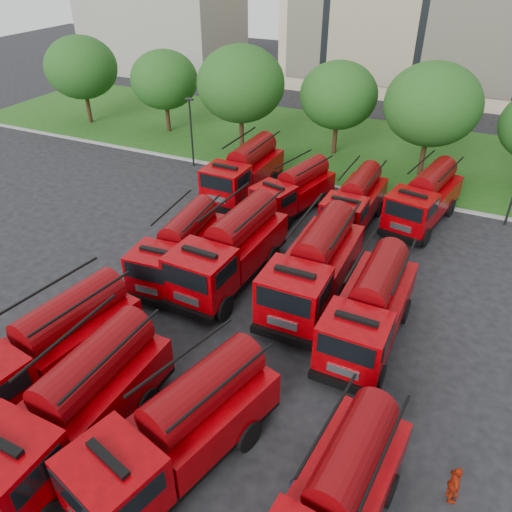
{
  "coord_description": "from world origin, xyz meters",
  "views": [
    {
      "loc": [
        9.35,
        -13.35,
        14.9
      ],
      "look_at": [
        0.85,
        5.07,
        1.8
      ],
      "focal_mm": 35.0,
      "sensor_mm": 36.0,
      "label": 1
    }
  ],
  "objects_px": {
    "fire_truck_5": "(231,249)",
    "fire_truck_11": "(425,198)",
    "fire_truck_3": "(337,499)",
    "firefighter_1": "(111,482)",
    "fire_truck_10": "(355,201)",
    "firefighter_4": "(76,359)",
    "firefighter_3": "(297,512)",
    "fire_truck_9": "(294,190)",
    "fire_truck_2": "(180,430)",
    "firefighter_5": "(380,301)",
    "fire_truck_0": "(50,346)",
    "fire_truck_7": "(370,307)",
    "fire_truck_1": "(75,407)",
    "firefighter_2": "(449,499)",
    "fire_truck_4": "(180,247)",
    "fire_truck_8": "(244,171)"
  },
  "relations": [
    {
      "from": "fire_truck_5",
      "to": "fire_truck_11",
      "type": "height_order",
      "value": "fire_truck_5"
    },
    {
      "from": "fire_truck_3",
      "to": "firefighter_1",
      "type": "distance_m",
      "value": 7.29
    },
    {
      "from": "fire_truck_10",
      "to": "firefighter_4",
      "type": "distance_m",
      "value": 17.8
    },
    {
      "from": "firefighter_3",
      "to": "fire_truck_9",
      "type": "bearing_deg",
      "value": -103.55
    },
    {
      "from": "firefighter_1",
      "to": "fire_truck_2",
      "type": "bearing_deg",
      "value": 57.75
    },
    {
      "from": "firefighter_5",
      "to": "fire_truck_3",
      "type": "bearing_deg",
      "value": 84.61
    },
    {
      "from": "fire_truck_0",
      "to": "firefighter_4",
      "type": "xyz_separation_m",
      "value": [
        -0.15,
        1.08,
        -1.72
      ]
    },
    {
      "from": "fire_truck_9",
      "to": "firefighter_5",
      "type": "relative_size",
      "value": 4.01
    },
    {
      "from": "fire_truck_0",
      "to": "fire_truck_7",
      "type": "height_order",
      "value": "fire_truck_0"
    },
    {
      "from": "fire_truck_1",
      "to": "fire_truck_2",
      "type": "height_order",
      "value": "fire_truck_1"
    },
    {
      "from": "firefighter_2",
      "to": "firefighter_4",
      "type": "bearing_deg",
      "value": 75.36
    },
    {
      "from": "fire_truck_3",
      "to": "fire_truck_9",
      "type": "xyz_separation_m",
      "value": [
        -8.39,
        18.45,
        -0.07
      ]
    },
    {
      "from": "fire_truck_7",
      "to": "firefighter_3",
      "type": "bearing_deg",
      "value": -88.27
    },
    {
      "from": "fire_truck_0",
      "to": "fire_truck_1",
      "type": "xyz_separation_m",
      "value": [
        2.92,
        -1.92,
        0.06
      ]
    },
    {
      "from": "fire_truck_0",
      "to": "fire_truck_11",
      "type": "bearing_deg",
      "value": 69.38
    },
    {
      "from": "fire_truck_2",
      "to": "fire_truck_7",
      "type": "distance_m",
      "value": 9.53
    },
    {
      "from": "fire_truck_2",
      "to": "firefighter_4",
      "type": "xyz_separation_m",
      "value": [
        -6.67,
        2.26,
        -1.71
      ]
    },
    {
      "from": "fire_truck_2",
      "to": "firefighter_5",
      "type": "xyz_separation_m",
      "value": [
        3.99,
        11.51,
        -1.71
      ]
    },
    {
      "from": "fire_truck_1",
      "to": "fire_truck_4",
      "type": "bearing_deg",
      "value": 104.93
    },
    {
      "from": "fire_truck_5",
      "to": "firefighter_3",
      "type": "xyz_separation_m",
      "value": [
        7.42,
        -10.11,
        -1.81
      ]
    },
    {
      "from": "fire_truck_5",
      "to": "fire_truck_1",
      "type": "bearing_deg",
      "value": -87.83
    },
    {
      "from": "firefighter_4",
      "to": "firefighter_2",
      "type": "bearing_deg",
      "value": -133.32
    },
    {
      "from": "firefighter_4",
      "to": "fire_truck_2",
      "type": "bearing_deg",
      "value": -152.55
    },
    {
      "from": "fire_truck_4",
      "to": "fire_truck_11",
      "type": "xyz_separation_m",
      "value": [
        10.39,
        10.79,
        0.08
      ]
    },
    {
      "from": "fire_truck_1",
      "to": "firefighter_5",
      "type": "distance_m",
      "value": 14.52
    },
    {
      "from": "firefighter_5",
      "to": "fire_truck_5",
      "type": "bearing_deg",
      "value": -0.58
    },
    {
      "from": "fire_truck_9",
      "to": "firefighter_2",
      "type": "bearing_deg",
      "value": -40.76
    },
    {
      "from": "fire_truck_1",
      "to": "firefighter_2",
      "type": "xyz_separation_m",
      "value": [
        11.83,
        3.13,
        -1.78
      ]
    },
    {
      "from": "fire_truck_4",
      "to": "fire_truck_8",
      "type": "height_order",
      "value": "fire_truck_8"
    },
    {
      "from": "firefighter_2",
      "to": "firefighter_3",
      "type": "distance_m",
      "value": 4.83
    },
    {
      "from": "fire_truck_8",
      "to": "fire_truck_9",
      "type": "height_order",
      "value": "fire_truck_8"
    },
    {
      "from": "fire_truck_1",
      "to": "fire_truck_8",
      "type": "xyz_separation_m",
      "value": [
        -3.52,
        20.09,
        -0.06
      ]
    },
    {
      "from": "fire_truck_3",
      "to": "firefighter_5",
      "type": "bearing_deg",
      "value": 101.93
    },
    {
      "from": "firefighter_1",
      "to": "firefighter_5",
      "type": "distance_m",
      "value": 14.3
    },
    {
      "from": "firefighter_3",
      "to": "firefighter_5",
      "type": "bearing_deg",
      "value": -124.81
    },
    {
      "from": "fire_truck_0",
      "to": "fire_truck_7",
      "type": "bearing_deg",
      "value": 44.39
    },
    {
      "from": "fire_truck_2",
      "to": "fire_truck_11",
      "type": "distance_m",
      "value": 20.86
    },
    {
      "from": "fire_truck_0",
      "to": "fire_truck_10",
      "type": "bearing_deg",
      "value": 76.25
    },
    {
      "from": "fire_truck_11",
      "to": "fire_truck_10",
      "type": "bearing_deg",
      "value": -140.54
    },
    {
      "from": "fire_truck_0",
      "to": "fire_truck_4",
      "type": "bearing_deg",
      "value": 95.53
    },
    {
      "from": "firefighter_2",
      "to": "fire_truck_9",
      "type": "bearing_deg",
      "value": 20.4
    },
    {
      "from": "fire_truck_8",
      "to": "firefighter_3",
      "type": "distance_m",
      "value": 22.39
    },
    {
      "from": "fire_truck_5",
      "to": "fire_truck_7",
      "type": "bearing_deg",
      "value": -7.95
    },
    {
      "from": "fire_truck_11",
      "to": "fire_truck_5",
      "type": "bearing_deg",
      "value": -116.05
    },
    {
      "from": "fire_truck_3",
      "to": "fire_truck_11",
      "type": "bearing_deg",
      "value": 98.27
    },
    {
      "from": "fire_truck_0",
      "to": "fire_truck_10",
      "type": "distance_m",
      "value": 18.65
    },
    {
      "from": "fire_truck_1",
      "to": "fire_truck_3",
      "type": "distance_m",
      "value": 8.81
    },
    {
      "from": "fire_truck_7",
      "to": "fire_truck_10",
      "type": "height_order",
      "value": "fire_truck_7"
    },
    {
      "from": "fire_truck_11",
      "to": "firefighter_5",
      "type": "xyz_separation_m",
      "value": [
        -0.39,
        -8.88,
        -1.65
      ]
    },
    {
      "from": "fire_truck_10",
      "to": "firefighter_1",
      "type": "bearing_deg",
      "value": -95.13
    }
  ]
}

